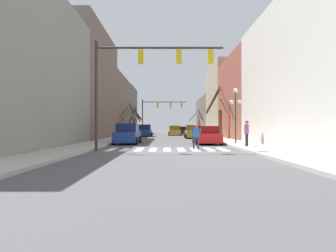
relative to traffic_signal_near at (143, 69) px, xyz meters
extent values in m
plane|color=#4C4C4F|center=(1.47, -0.21, -5.01)|extent=(240.00, 240.00, 0.00)
cube|color=#ADA89E|center=(-4.38, -0.21, -4.94)|extent=(2.55, 90.00, 0.15)
cube|color=#ADA89E|center=(7.32, -0.21, -4.94)|extent=(2.55, 90.00, 0.15)
cube|color=gray|center=(-8.66, 0.99, 0.26)|extent=(6.00, 14.41, 10.54)
cube|color=#66564C|center=(-8.66, 14.93, 1.35)|extent=(6.00, 13.47, 12.72)
cube|color=#66564C|center=(-8.66, 29.41, -0.02)|extent=(6.00, 15.49, 9.99)
cube|color=#515B66|center=(-8.66, 42.27, 0.10)|extent=(6.00, 10.25, 10.23)
cube|color=beige|center=(11.59, 1.36, -0.03)|extent=(6.00, 15.15, 9.97)
cube|color=#934C3D|center=(11.59, 14.72, -0.17)|extent=(6.00, 11.58, 9.68)
cube|color=tan|center=(11.59, 26.12, 0.64)|extent=(6.00, 11.21, 11.30)
cube|color=#66564C|center=(11.59, 39.62, -1.19)|extent=(6.00, 15.80, 7.65)
cube|color=white|center=(-2.13, 0.92, -5.01)|extent=(0.45, 2.60, 0.01)
cube|color=white|center=(-1.23, 0.92, -5.01)|extent=(0.45, 2.60, 0.01)
cube|color=white|center=(-0.33, 0.92, -5.01)|extent=(0.45, 2.60, 0.01)
cube|color=white|center=(0.57, 0.92, -5.01)|extent=(0.45, 2.60, 0.01)
cube|color=white|center=(1.47, 0.92, -5.01)|extent=(0.45, 2.60, 0.01)
cube|color=white|center=(2.37, 0.92, -5.01)|extent=(0.45, 2.60, 0.01)
cube|color=white|center=(3.27, 0.92, -5.01)|extent=(0.45, 2.60, 0.01)
cube|color=white|center=(4.17, 0.92, -5.01)|extent=(0.45, 2.60, 0.01)
cube|color=white|center=(5.07, 0.92, -5.01)|extent=(0.45, 2.60, 0.01)
cylinder|color=#2D2D2D|center=(-2.86, 0.00, -1.66)|extent=(0.18, 0.18, 6.69)
cylinder|color=#2D2D2D|center=(1.02, 0.00, 1.28)|extent=(7.76, 0.14, 0.14)
cube|color=yellow|center=(-0.14, 0.00, 0.73)|extent=(0.32, 0.28, 0.84)
cube|color=yellow|center=(2.19, 0.00, 0.73)|extent=(0.32, 0.28, 0.84)
cube|color=yellow|center=(4.13, 0.00, 0.73)|extent=(0.32, 0.28, 0.84)
cylinder|color=#2D2D2D|center=(-2.86, 30.55, -1.86)|extent=(0.18, 0.18, 6.31)
cylinder|color=#2D2D2D|center=(1.00, 30.55, 0.90)|extent=(7.71, 0.14, 0.14)
cube|color=yellow|center=(-0.16, 30.55, 0.35)|extent=(0.32, 0.28, 0.84)
cube|color=yellow|center=(2.16, 30.55, 0.35)|extent=(0.32, 0.28, 0.84)
cube|color=yellow|center=(4.08, 30.55, 0.35)|extent=(0.32, 0.28, 0.84)
cylinder|color=#1E4C2D|center=(6.92, 4.76, -2.85)|extent=(0.12, 0.12, 4.02)
sphere|color=white|center=(6.92, 4.76, -0.66)|extent=(0.36, 0.36, 0.36)
sphere|color=white|center=(6.60, 4.76, -1.56)|extent=(0.31, 0.31, 0.31)
sphere|color=white|center=(7.24, 4.76, -1.56)|extent=(0.31, 0.31, 0.31)
cube|color=navy|center=(-1.89, 24.05, -4.38)|extent=(1.94, 4.32, 0.91)
cube|color=#0E1C46|center=(-1.89, 24.05, -3.56)|extent=(1.79, 2.25, 0.74)
cylinder|color=black|center=(-2.88, 25.39, -4.69)|extent=(0.22, 0.64, 0.64)
cylinder|color=black|center=(-0.89, 25.39, -4.69)|extent=(0.22, 0.64, 0.64)
cylinder|color=black|center=(-2.88, 22.71, -4.69)|extent=(0.22, 0.64, 0.64)
cylinder|color=black|center=(-0.89, 22.71, -4.69)|extent=(0.22, 0.64, 0.64)
cube|color=navy|center=(-1.94, 6.79, -4.40)|extent=(1.83, 4.53, 0.86)
cube|color=#0E1C46|center=(-1.94, 6.79, -3.62)|extent=(1.68, 2.35, 0.71)
cylinder|color=black|center=(-2.88, 8.20, -4.69)|extent=(0.22, 0.64, 0.64)
cylinder|color=black|center=(-1.01, 8.20, -4.69)|extent=(0.22, 0.64, 0.64)
cylinder|color=black|center=(-2.88, 5.39, -4.69)|extent=(0.22, 0.64, 0.64)
cylinder|color=black|center=(-1.01, 5.39, -4.69)|extent=(0.22, 0.64, 0.64)
cube|color=red|center=(4.84, 6.27, -4.46)|extent=(1.89, 4.19, 0.75)
cube|color=maroon|center=(4.84, 6.27, -3.78)|extent=(1.74, 2.18, 0.61)
cylinder|color=black|center=(3.88, 7.57, -4.69)|extent=(0.22, 0.64, 0.64)
cylinder|color=black|center=(5.81, 7.57, -4.69)|extent=(0.22, 0.64, 0.64)
cylinder|color=black|center=(3.88, 4.97, -4.69)|extent=(0.22, 0.64, 0.64)
cylinder|color=black|center=(5.81, 4.97, -4.69)|extent=(0.22, 0.64, 0.64)
cube|color=#A38423|center=(2.82, 29.07, -4.42)|extent=(1.91, 4.19, 0.83)
cube|color=#594813|center=(2.82, 29.07, -3.66)|extent=(1.76, 2.18, 0.68)
cylinder|color=black|center=(1.85, 30.37, -4.69)|extent=(0.22, 0.64, 0.64)
cylinder|color=black|center=(3.80, 30.37, -4.69)|extent=(0.22, 0.64, 0.64)
cylinder|color=black|center=(1.85, 27.77, -4.69)|extent=(0.22, 0.64, 0.64)
cylinder|color=black|center=(3.80, 27.77, -4.69)|extent=(0.22, 0.64, 0.64)
cube|color=#A38423|center=(4.85, 17.51, -4.41)|extent=(1.89, 4.21, 0.84)
cube|color=#594813|center=(4.85, 17.51, -3.65)|extent=(1.74, 2.19, 0.69)
cylinder|color=black|center=(3.89, 18.82, -4.69)|extent=(0.22, 0.64, 0.64)
cylinder|color=black|center=(5.81, 18.82, -4.69)|extent=(0.22, 0.64, 0.64)
cylinder|color=black|center=(3.89, 16.21, -4.69)|extent=(0.22, 0.64, 0.64)
cylinder|color=black|center=(5.81, 16.21, -4.69)|extent=(0.22, 0.64, 0.64)
cube|color=black|center=(4.82, 34.96, -4.46)|extent=(1.94, 4.76, 0.75)
cube|color=black|center=(4.82, 34.96, -3.78)|extent=(1.78, 2.48, 0.61)
cylinder|color=black|center=(3.84, 36.43, -4.69)|extent=(0.22, 0.64, 0.64)
cylinder|color=black|center=(5.81, 36.43, -4.69)|extent=(0.22, 0.64, 0.64)
cylinder|color=black|center=(3.84, 33.48, -4.69)|extent=(0.22, 0.64, 0.64)
cylinder|color=black|center=(5.81, 33.48, -4.69)|extent=(0.22, 0.64, 0.64)
cylinder|color=#282D47|center=(3.19, 0.90, -4.62)|extent=(0.12, 0.12, 0.79)
cylinder|color=#282D47|center=(3.47, 0.85, -4.62)|extent=(0.12, 0.12, 0.79)
cube|color=#235693|center=(3.33, 0.88, -3.92)|extent=(0.42, 0.28, 0.62)
sphere|color=#8C664C|center=(3.33, 0.88, -3.46)|extent=(0.22, 0.22, 0.22)
cylinder|color=#235693|center=(3.11, 0.92, -3.96)|extent=(0.28, 0.13, 0.60)
cylinder|color=#235693|center=(3.54, 0.84, -3.96)|extent=(0.28, 0.13, 0.60)
cylinder|color=black|center=(6.94, 1.85, -4.45)|extent=(0.12, 0.12, 0.83)
cylinder|color=black|center=(6.79, 1.59, -4.45)|extent=(0.12, 0.12, 0.83)
cube|color=#9E4C93|center=(6.87, 1.72, -3.70)|extent=(0.40, 0.47, 0.65)
sphere|color=brown|center=(6.87, 1.72, -3.23)|extent=(0.23, 0.23, 0.23)
cylinder|color=#9E4C93|center=(6.99, 1.93, -3.75)|extent=(0.22, 0.29, 0.63)
cylinder|color=#9E4C93|center=(6.75, 1.52, -3.75)|extent=(0.22, 0.29, 0.63)
cylinder|color=brown|center=(7.70, 14.51, -3.21)|extent=(0.39, 0.39, 3.29)
cylinder|color=brown|center=(8.01, 13.99, -1.13)|extent=(0.72, 1.19, 1.84)
cylinder|color=brown|center=(7.01, 15.37, -0.57)|extent=(1.45, 1.92, 2.83)
cylinder|color=brown|center=(7.94, 13.27, -0.44)|extent=(0.57, 2.63, 2.80)
cylinder|color=brown|center=(6.95, 15.10, -0.31)|extent=(1.62, 1.38, 3.19)
cylinder|color=brown|center=(-4.33, 25.59, -3.60)|extent=(0.36, 0.36, 2.52)
cylinder|color=brown|center=(-3.58, 26.30, -1.40)|extent=(1.60, 1.67, 2.76)
cylinder|color=brown|center=(-4.92, 25.15, -1.62)|extent=(1.30, 1.05, 2.27)
cylinder|color=brown|center=(-3.99, 24.89, -1.38)|extent=(0.77, 1.55, 2.13)
cylinder|color=brown|center=(-5.22, 25.17, -1.22)|extent=(1.93, 1.05, 3.09)
cylinder|color=brown|center=(-3.98, 26.13, -1.13)|extent=(0.80, 1.23, 2.67)
cylinder|color=brown|center=(6.83, 27.42, -3.60)|extent=(0.30, 0.30, 2.53)
cylinder|color=brown|center=(5.97, 27.03, -1.63)|extent=(1.81, 1.00, 2.06)
cylinder|color=brown|center=(7.02, 27.12, -1.55)|extent=(0.51, 0.74, 1.67)
cylinder|color=brown|center=(7.18, 27.23, -1.71)|extent=(0.87, 0.55, 1.88)
cylinder|color=brown|center=(6.87, 27.96, -1.88)|extent=(0.22, 1.19, 1.62)
cylinder|color=#473828|center=(-4.64, 33.49, -3.41)|extent=(0.41, 0.41, 2.90)
cylinder|color=#473828|center=(-5.12, 34.21, -1.33)|extent=(1.08, 1.65, 2.21)
cylinder|color=#473828|center=(-3.86, 33.13, -1.34)|extent=(1.69, 0.95, 2.14)
cylinder|color=#473828|center=(-4.19, 33.75, -0.98)|extent=(1.07, 0.69, 2.74)
cylinder|color=#473828|center=(-4.11, 33.62, -1.03)|extent=(1.24, 0.45, 2.23)
camera|label=1|loc=(1.43, -15.97, -3.56)|focal=28.00mm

